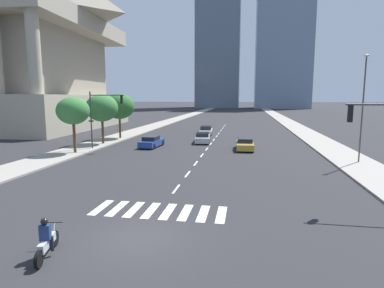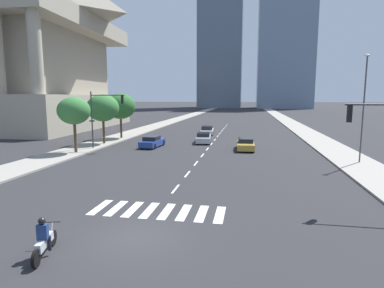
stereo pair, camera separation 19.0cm
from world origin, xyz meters
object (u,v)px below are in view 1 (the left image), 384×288
Objects in this scene: street_tree_nearest at (73,111)px; street_tree_third at (119,106)px; motorcycle_lead at (47,241)px; sedan_blue_2 at (152,142)px; sedan_white_1 at (206,131)px; street_tree_second at (102,108)px; sedan_silver_3 at (203,138)px; street_lamp_east at (363,102)px; sedan_gold_0 at (245,144)px; traffic_signal_far at (102,110)px.

street_tree_nearest is 0.92× the size of street_tree_third.
street_tree_nearest reaches higher than motorcycle_lead.
sedan_blue_2 is at bearing -44.74° from street_tree_third.
street_tree_second is at bearing 135.17° from sedan_white_1.
sedan_silver_3 is at bearing 41.22° from street_tree_nearest.
street_tree_second reaches higher than street_tree_nearest.
sedan_gold_0 is at bearing 148.66° from street_lamp_east.
street_tree_nearest reaches higher than sedan_white_1.
street_tree_third is at bearing 2.99° from motorcycle_lead.
motorcycle_lead is 25.80m from sedan_blue_2.
motorcycle_lead is at bearing -69.00° from street_tree_second.
traffic_signal_far is 3.44m from street_tree_nearest.
motorcycle_lead is 22.67m from street_tree_nearest.
street_lamp_east is at bearing -7.57° from traffic_signal_far.
street_tree_second is (0.00, 6.57, 0.08)m from street_tree_nearest.
traffic_signal_far reaches higher than sedan_white_1.
traffic_signal_far reaches higher than street_tree_nearest.
sedan_blue_2 is (-3.73, 25.53, 0.02)m from motorcycle_lead.
sedan_gold_0 is 12.45m from street_lamp_east.
street_tree_nearest is (-11.08, -19.45, 3.78)m from sedan_white_1.
sedan_blue_2 is (-10.69, 0.03, 0.01)m from sedan_gold_0.
street_lamp_east is at bearing -14.49° from street_tree_second.
street_lamp_east is at bearing -102.05° from sedan_blue_2.
street_lamp_east is (20.52, -6.02, 4.73)m from sedan_blue_2.
sedan_silver_3 is at bearing -8.08° from street_tree_third.
sedan_gold_0 is 18.40m from street_tree_nearest.
street_tree_third is (-26.95, 12.39, -0.82)m from street_lamp_east.
sedan_blue_2 is at bearing -91.89° from sedan_gold_0.
sedan_white_1 is at bearing 33.93° from street_tree_third.
street_tree_second is (-6.43, 0.94, 3.86)m from sedan_blue_2.
street_tree_second is at bearing 6.32° from motorcycle_lead.
street_lamp_east is (15.86, -19.85, 4.74)m from sedan_white_1.
street_lamp_east reaches higher than sedan_white_1.
sedan_silver_3 is 0.54× the size of street_lamp_east.
traffic_signal_far reaches higher than street_tree_second.
motorcycle_lead is 30.27m from sedan_silver_3.
motorcycle_lead reaches higher than sedan_blue_2.
sedan_blue_2 is 0.79× the size of street_tree_nearest.
sedan_silver_3 is at bearing 144.75° from street_lamp_east.
sedan_gold_0 is 0.50× the size of street_lamp_east.
street_lamp_east is (9.83, -5.99, 4.75)m from sedan_gold_0.
street_tree_second reaches higher than motorcycle_lead.
street_tree_nearest is (-6.43, -5.63, 3.77)m from sedan_blue_2.
sedan_silver_3 reaches higher than sedan_gold_0.
traffic_signal_far reaches higher than street_tree_third.
sedan_silver_3 is at bearing -44.45° from sedan_blue_2.
sedan_blue_2 is at bearing -6.36° from motorcycle_lead.
traffic_signal_far is (-15.34, -2.64, 3.77)m from sedan_gold_0.
sedan_gold_0 is 0.73× the size of traffic_signal_far.
street_tree_third reaches higher than sedan_silver_3.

